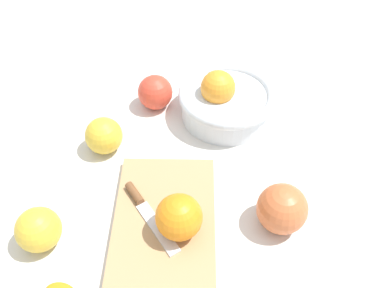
{
  "coord_description": "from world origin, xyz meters",
  "views": [
    {
      "loc": [
        0.47,
        0.01,
        0.6
      ],
      "look_at": [
        -0.07,
        0.05,
        0.04
      ],
      "focal_mm": 39.91,
      "sensor_mm": 36.0,
      "label": 1
    }
  ],
  "objects": [
    {
      "name": "knife",
      "position": [
        0.06,
        -0.04,
        0.02
      ],
      "size": [
        0.14,
        0.09,
        0.01
      ],
      "color": "silver",
      "rests_on": "cutting_board"
    },
    {
      "name": "apple_front_left",
      "position": [
        -0.1,
        -0.12,
        0.04
      ],
      "size": [
        0.07,
        0.07,
        0.07
      ],
      "primitive_type": "sphere",
      "color": "gold",
      "rests_on": "ground_plane"
    },
    {
      "name": "apple_mid_left",
      "position": [
        -0.22,
        -0.02,
        0.04
      ],
      "size": [
        0.07,
        0.07,
        0.07
      ],
      "primitive_type": "sphere",
      "color": "#D6422D",
      "rests_on": "ground_plane"
    },
    {
      "name": "bowl",
      "position": [
        -0.18,
        0.12,
        0.04
      ],
      "size": [
        0.2,
        0.2,
        0.11
      ],
      "color": "silver",
      "rests_on": "ground_plane"
    },
    {
      "name": "ground_plane",
      "position": [
        0.0,
        0.0,
        0.0
      ],
      "size": [
        2.4,
        2.4,
        0.0
      ],
      "primitive_type": "plane",
      "color": "silver"
    },
    {
      "name": "cutting_board",
      "position": [
        0.07,
        -0.01,
        0.01
      ],
      "size": [
        0.26,
        0.18,
        0.02
      ],
      "primitive_type": "cube",
      "rotation": [
        0.0,
        0.0,
        -0.08
      ],
      "color": "tan",
      "rests_on": "ground_plane"
    },
    {
      "name": "apple_back_right",
      "position": [
        0.09,
        0.18,
        0.04
      ],
      "size": [
        0.08,
        0.08,
        0.08
      ],
      "primitive_type": "sphere",
      "color": "#CC6638",
      "rests_on": "ground_plane"
    },
    {
      "name": "apple_front_right",
      "position": [
        0.1,
        -0.2,
        0.04
      ],
      "size": [
        0.07,
        0.07,
        0.07
      ],
      "primitive_type": "sphere",
      "color": "gold",
      "rests_on": "ground_plane"
    },
    {
      "name": "orange_on_board",
      "position": [
        0.1,
        0.02,
        0.05
      ],
      "size": [
        0.07,
        0.07,
        0.07
      ],
      "primitive_type": "sphere",
      "color": "orange",
      "rests_on": "cutting_board"
    }
  ]
}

